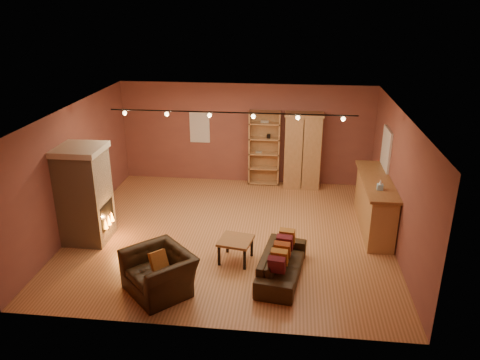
# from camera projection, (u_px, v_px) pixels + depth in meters

# --- Properties ---
(floor) EXTENTS (7.00, 7.00, 0.00)m
(floor) POSITION_uv_depth(u_px,v_px,m) (231.00, 233.00, 10.53)
(floor) COLOR #A06339
(floor) RESTS_ON ground
(ceiling) EXTENTS (7.00, 7.00, 0.00)m
(ceiling) POSITION_uv_depth(u_px,v_px,m) (230.00, 111.00, 9.51)
(ceiling) COLOR brown
(ceiling) RESTS_ON back_wall
(back_wall) EXTENTS (7.00, 0.02, 2.80)m
(back_wall) POSITION_uv_depth(u_px,v_px,m) (246.00, 134.00, 13.03)
(back_wall) COLOR brown
(back_wall) RESTS_ON floor
(left_wall) EXTENTS (0.02, 6.50, 2.80)m
(left_wall) POSITION_uv_depth(u_px,v_px,m) (75.00, 169.00, 10.39)
(left_wall) COLOR brown
(left_wall) RESTS_ON floor
(right_wall) EXTENTS (0.02, 6.50, 2.80)m
(right_wall) POSITION_uv_depth(u_px,v_px,m) (398.00, 182.00, 9.65)
(right_wall) COLOR brown
(right_wall) RESTS_ON floor
(fireplace) EXTENTS (1.01, 0.98, 2.12)m
(fireplace) POSITION_uv_depth(u_px,v_px,m) (85.00, 194.00, 9.91)
(fireplace) COLOR tan
(fireplace) RESTS_ON floor
(back_window) EXTENTS (0.56, 0.04, 0.86)m
(back_window) POSITION_uv_depth(u_px,v_px,m) (200.00, 127.00, 13.09)
(back_window) COLOR silver
(back_window) RESTS_ON back_wall
(bookcase) EXTENTS (0.86, 0.33, 2.09)m
(bookcase) POSITION_uv_depth(u_px,v_px,m) (264.00, 147.00, 12.99)
(bookcase) COLOR tan
(bookcase) RESTS_ON floor
(armoire) EXTENTS (1.03, 0.59, 2.10)m
(armoire) POSITION_uv_depth(u_px,v_px,m) (302.00, 151.00, 12.74)
(armoire) COLOR tan
(armoire) RESTS_ON floor
(bar_counter) EXTENTS (0.67, 2.52, 1.21)m
(bar_counter) POSITION_uv_depth(u_px,v_px,m) (375.00, 204.00, 10.55)
(bar_counter) COLOR tan
(bar_counter) RESTS_ON floor
(tissue_box) EXTENTS (0.11, 0.11, 0.21)m
(tissue_box) POSITION_uv_depth(u_px,v_px,m) (380.00, 186.00, 9.75)
(tissue_box) COLOR #8BC1DF
(tissue_box) RESTS_ON bar_counter
(right_window) EXTENTS (0.05, 0.90, 1.00)m
(right_window) POSITION_uv_depth(u_px,v_px,m) (386.00, 150.00, 10.86)
(right_window) COLOR silver
(right_window) RESTS_ON right_wall
(loveseat) EXTENTS (0.79, 1.86, 0.76)m
(loveseat) POSITION_uv_depth(u_px,v_px,m) (282.00, 259.00, 8.78)
(loveseat) COLOR black
(loveseat) RESTS_ON floor
(armchair) EXTENTS (1.36, 1.37, 1.02)m
(armchair) POSITION_uv_depth(u_px,v_px,m) (159.00, 266.00, 8.29)
(armchair) COLOR black
(armchair) RESTS_ON floor
(coffee_table) EXTENTS (0.73, 0.73, 0.48)m
(coffee_table) POSITION_uv_depth(u_px,v_px,m) (236.00, 242.00, 9.30)
(coffee_table) COLOR #926035
(coffee_table) RESTS_ON floor
(track_rail) EXTENTS (5.20, 0.09, 0.13)m
(track_rail) POSITION_uv_depth(u_px,v_px,m) (231.00, 114.00, 9.74)
(track_rail) COLOR black
(track_rail) RESTS_ON ceiling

